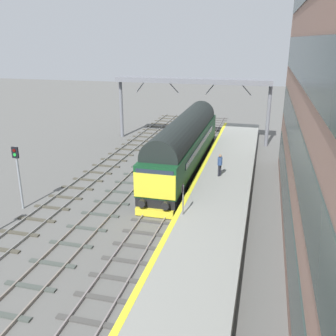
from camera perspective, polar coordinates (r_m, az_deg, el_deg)
ground_plane at (r=25.57m, az=-0.66°, el=-5.29°), size 140.00×140.00×0.00m
track_main at (r=25.55m, az=-0.66°, el=-5.17°), size 2.50×60.00×0.15m
track_adjacent_west at (r=26.56m, az=-7.75°, el=-4.38°), size 2.50×60.00×0.15m
track_adjacent_far_west at (r=27.99m, az=-14.35°, el=-3.58°), size 2.50×60.00×0.15m
station_platform at (r=24.75m, az=7.43°, el=-5.04°), size 4.00×44.00×1.01m
diesel_locomotive at (r=30.75m, az=2.50°, el=3.82°), size 2.74×17.75×4.68m
signal_post_far at (r=25.58m, az=-21.70°, el=-0.38°), size 0.44×0.22×4.18m
platform_number_sign at (r=21.22m, az=2.26°, el=-4.10°), size 0.10×0.44×1.78m
waiting_passenger at (r=27.50m, az=7.84°, el=0.75°), size 0.46×0.47×1.64m
overhead_footbridge at (r=39.86m, az=3.63°, el=12.61°), size 16.15×2.00×6.67m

